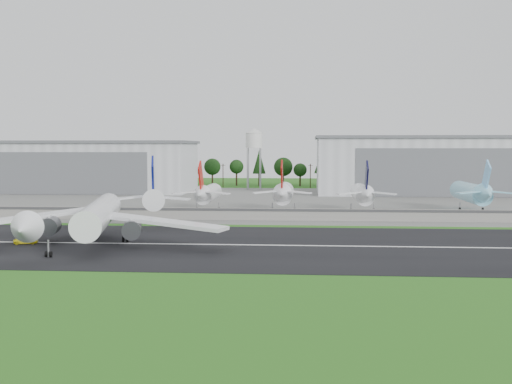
# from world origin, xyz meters

# --- Properties ---
(ground) EXTENTS (600.00, 600.00, 0.00)m
(ground) POSITION_xyz_m (0.00, 0.00, 0.00)
(ground) COLOR #236518
(ground) RESTS_ON ground
(runway) EXTENTS (320.00, 60.00, 0.10)m
(runway) POSITION_xyz_m (0.00, 10.00, 0.05)
(runway) COLOR black
(runway) RESTS_ON ground
(runway_centerline) EXTENTS (220.00, 1.00, 0.02)m
(runway_centerline) POSITION_xyz_m (0.00, 10.00, 0.11)
(runway_centerline) COLOR white
(runway_centerline) RESTS_ON runway
(apron) EXTENTS (320.00, 150.00, 0.10)m
(apron) POSITION_xyz_m (0.00, 120.00, 0.05)
(apron) COLOR slate
(apron) RESTS_ON ground
(blast_fence) EXTENTS (240.00, 0.61, 3.50)m
(blast_fence) POSITION_xyz_m (0.00, 54.99, 1.81)
(blast_fence) COLOR gray
(blast_fence) RESTS_ON ground
(hangar_west) EXTENTS (97.00, 44.00, 23.20)m
(hangar_west) POSITION_xyz_m (-80.00, 164.92, 11.63)
(hangar_west) COLOR silver
(hangar_west) RESTS_ON ground
(hangar_east) EXTENTS (102.00, 47.00, 25.20)m
(hangar_east) POSITION_xyz_m (75.00, 164.92, 12.63)
(hangar_east) COLOR silver
(hangar_east) RESTS_ON ground
(water_tower) EXTENTS (8.40, 8.40, 29.40)m
(water_tower) POSITION_xyz_m (-5.00, 185.00, 24.55)
(water_tower) COLOR #99999E
(water_tower) RESTS_ON ground
(utility_poles) EXTENTS (230.00, 3.00, 12.00)m
(utility_poles) POSITION_xyz_m (0.00, 200.00, 0.00)
(utility_poles) COLOR black
(utility_poles) RESTS_ON ground
(treeline) EXTENTS (320.00, 16.00, 22.00)m
(treeline) POSITION_xyz_m (0.00, 215.00, 0.00)
(treeline) COLOR black
(treeline) RESTS_ON ground
(main_airliner) EXTENTS (56.01, 58.87, 18.17)m
(main_airliner) POSITION_xyz_m (-23.49, 9.57, 4.89)
(main_airliner) COLOR white
(main_airliner) RESTS_ON runway
(ground_vehicle) EXTENTS (5.44, 3.85, 1.38)m
(ground_vehicle) POSITION_xyz_m (-38.39, 7.75, 0.79)
(ground_vehicle) COLOR yellow
(ground_vehicle) RESTS_ON runway
(parked_jet_red_a) EXTENTS (7.36, 31.29, 16.42)m
(parked_jet_red_a) POSITION_xyz_m (-10.83, 76.52, 5.93)
(parked_jet_red_a) COLOR white
(parked_jet_red_a) RESTS_ON ground
(parked_jet_red_b) EXTENTS (7.36, 31.29, 16.72)m
(parked_jet_red_b) POSITION_xyz_m (13.00, 76.57, 6.21)
(parked_jet_red_b) COLOR white
(parked_jet_red_b) RESTS_ON ground
(parked_jet_navy) EXTENTS (7.36, 31.29, 16.55)m
(parked_jet_navy) POSITION_xyz_m (37.37, 76.54, 6.06)
(parked_jet_navy) COLOR white
(parked_jet_navy) RESTS_ON ground
(parked_jet_skyblue) EXTENTS (7.36, 37.29, 16.81)m
(parked_jet_skyblue) POSITION_xyz_m (71.56, 81.58, 6.25)
(parked_jet_skyblue) COLOR #8FDBF7
(parked_jet_skyblue) RESTS_ON ground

